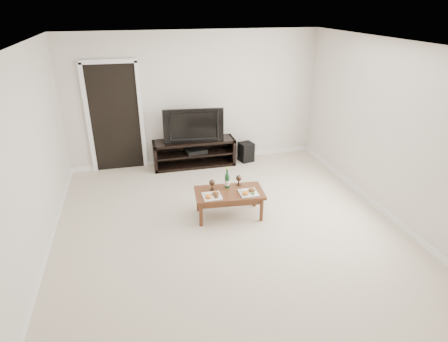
% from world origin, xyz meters
% --- Properties ---
extents(floor, '(5.50, 5.50, 0.00)m').
position_xyz_m(floor, '(0.00, 0.00, 0.00)').
color(floor, beige).
rests_on(floor, ground).
extents(back_wall, '(5.00, 0.04, 2.60)m').
position_xyz_m(back_wall, '(0.00, 2.77, 1.30)').
color(back_wall, beige).
rests_on(back_wall, ground).
extents(ceiling, '(5.00, 5.50, 0.04)m').
position_xyz_m(ceiling, '(0.00, 0.00, 2.62)').
color(ceiling, white).
rests_on(ceiling, back_wall).
extents(doorway, '(0.90, 0.02, 2.05)m').
position_xyz_m(doorway, '(-1.55, 2.73, 1.02)').
color(doorway, black).
rests_on(doorway, ground).
extents(media_console, '(1.63, 0.45, 0.55)m').
position_xyz_m(media_console, '(-0.09, 2.50, 0.28)').
color(media_console, black).
rests_on(media_console, ground).
extents(television, '(1.17, 0.28, 0.67)m').
position_xyz_m(television, '(-0.09, 2.50, 0.88)').
color(television, black).
rests_on(television, media_console).
extents(av_receiver, '(0.44, 0.36, 0.08)m').
position_xyz_m(av_receiver, '(-0.06, 2.48, 0.33)').
color(av_receiver, black).
rests_on(av_receiver, media_console).
extents(subwoofer, '(0.32, 0.32, 0.40)m').
position_xyz_m(subwoofer, '(1.00, 2.48, 0.20)').
color(subwoofer, black).
rests_on(subwoofer, ground).
extents(coffee_table, '(1.09, 0.66, 0.42)m').
position_xyz_m(coffee_table, '(0.10, 0.44, 0.21)').
color(coffee_table, '#562E18').
rests_on(coffee_table, ground).
extents(plate_left, '(0.27, 0.27, 0.07)m').
position_xyz_m(plate_left, '(-0.19, 0.34, 0.45)').
color(plate_left, white).
rests_on(plate_left, coffee_table).
extents(plate_right, '(0.27, 0.27, 0.07)m').
position_xyz_m(plate_right, '(0.37, 0.32, 0.45)').
color(plate_right, white).
rests_on(plate_right, coffee_table).
extents(wine_bottle, '(0.07, 0.07, 0.35)m').
position_xyz_m(wine_bottle, '(0.11, 0.58, 0.59)').
color(wine_bottle, '#0F391C').
rests_on(wine_bottle, coffee_table).
extents(goblet_left, '(0.09, 0.09, 0.17)m').
position_xyz_m(goblet_left, '(-0.13, 0.58, 0.51)').
color(goblet_left, '#38291E').
rests_on(goblet_left, coffee_table).
extents(goblet_right, '(0.09, 0.09, 0.17)m').
position_xyz_m(goblet_right, '(0.31, 0.63, 0.51)').
color(goblet_right, '#38291E').
rests_on(goblet_right, coffee_table).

